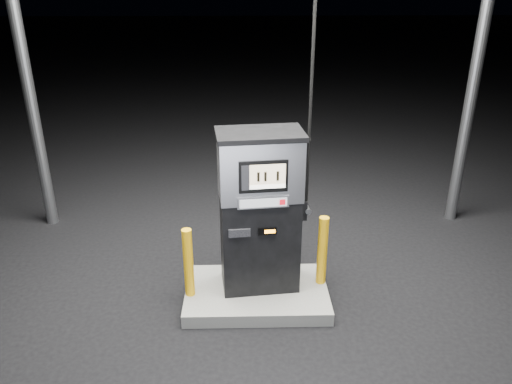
{
  "coord_description": "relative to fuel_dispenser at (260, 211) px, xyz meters",
  "views": [
    {
      "loc": [
        -0.12,
        -4.71,
        3.43
      ],
      "look_at": [
        -0.01,
        0.0,
        1.34
      ],
      "focal_mm": 35.0,
      "sensor_mm": 36.0,
      "label": 1
    }
  ],
  "objects": [
    {
      "name": "ground",
      "position": [
        -0.04,
        -0.1,
        -1.08
      ],
      "size": [
        80.0,
        80.0,
        0.0
      ],
      "primitive_type": "plane",
      "color": "black",
      "rests_on": "ground"
    },
    {
      "name": "pump_island",
      "position": [
        -0.04,
        -0.1,
        -1.01
      ],
      "size": [
        1.6,
        1.0,
        0.15
      ],
      "primitive_type": "cube",
      "color": "slate",
      "rests_on": "ground"
    },
    {
      "name": "bollard_right",
      "position": [
        0.7,
        0.01,
        -0.52
      ],
      "size": [
        0.13,
        0.13,
        0.83
      ],
      "primitive_type": "cylinder",
      "rotation": [
        0.0,
        0.0,
        -0.19
      ],
      "color": "#FFB40E",
      "rests_on": "pump_island"
    },
    {
      "name": "fuel_dispenser",
      "position": [
        0.0,
        0.0,
        0.0
      ],
      "size": [
        1.02,
        0.63,
        3.76
      ],
      "rotation": [
        0.0,
        0.0,
        0.11
      ],
      "color": "black",
      "rests_on": "pump_island"
    },
    {
      "name": "bollard_left",
      "position": [
        -0.78,
        -0.19,
        -0.53
      ],
      "size": [
        0.12,
        0.12,
        0.81
      ],
      "primitive_type": "cylinder",
      "rotation": [
        0.0,
        0.0,
        -0.09
      ],
      "color": "#FFB40E",
      "rests_on": "pump_island"
    }
  ]
}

